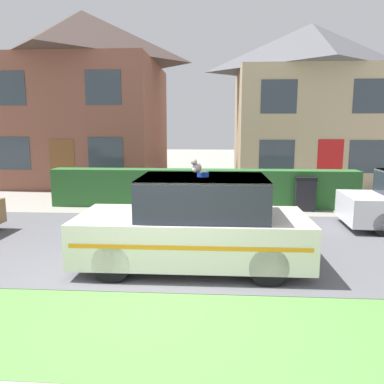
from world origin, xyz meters
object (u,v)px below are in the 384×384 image
cat (196,167)px  house_left (85,97)px  house_right (308,104)px  wheelie_bin (304,193)px  police_car (195,224)px

cat → house_left: size_ratio=0.03×
cat → house_right: house_right is taller
cat → wheelie_bin: 6.36m
house_right → wheelie_bin: bearing=-103.0°
police_car → house_left: 13.09m
house_right → wheelie_bin: house_right is taller
police_car → house_left: (-5.86, 11.26, 3.20)m
police_car → house_left: size_ratio=0.53×
police_car → cat: size_ratio=15.21×
house_right → wheelie_bin: (-1.44, -6.20, -3.11)m
police_car → wheelie_bin: 6.00m
house_right → wheelie_bin: 7.09m
house_left → wheelie_bin: 11.43m
cat → house_left: house_left is taller
police_car → wheelie_bin: size_ratio=3.94×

